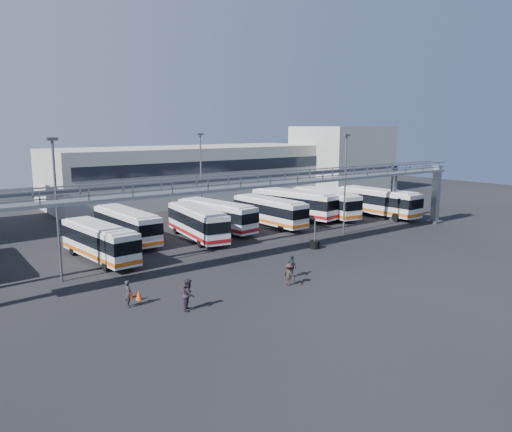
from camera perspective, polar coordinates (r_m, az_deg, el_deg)
ground at (r=39.30m, az=5.41°, el=-6.02°), size 140.00×140.00×0.00m
gantry at (r=42.60m, az=0.20°, el=2.86°), size 51.40×5.15×7.10m
warehouse at (r=76.06m, az=-7.29°, el=4.85°), size 42.00×14.00×8.00m
building_right at (r=87.43m, az=9.77°, el=6.45°), size 14.00×12.00×11.00m
light_pole_left at (r=37.39m, az=-21.84°, el=1.45°), size 0.70×0.35×10.21m
light_pole_mid at (r=51.45m, az=10.16°, el=4.21°), size 0.70×0.35×10.21m
light_pole_back at (r=58.13m, az=-6.32°, el=4.97°), size 0.70×0.35×10.21m
bus_2 at (r=43.03m, az=-17.47°, el=-2.70°), size 3.15×10.22×3.05m
bus_3 at (r=49.14m, az=-14.57°, el=-0.94°), size 2.64×10.40×3.14m
bus_4 at (r=49.20m, az=-6.73°, el=-0.65°), size 3.99×10.69×3.17m
bus_5 at (r=52.78m, az=-4.53°, el=0.11°), size 3.71×10.62×3.16m
bus_6 at (r=55.48m, az=1.56°, el=0.62°), size 2.59×10.36×3.13m
bus_7 at (r=59.96m, az=4.37°, el=1.47°), size 4.62×11.57×3.43m
bus_8 at (r=61.60m, az=7.92°, el=1.56°), size 3.98×11.09×3.29m
bus_9 at (r=63.31m, az=13.75°, el=1.64°), size 2.93×11.18×3.37m
pedestrian_a at (r=31.87m, az=-14.40°, el=-8.60°), size 0.50×0.67×1.69m
pedestrian_b at (r=30.67m, az=-7.68°, el=-8.88°), size 1.16×1.18×1.92m
pedestrian_c at (r=35.05m, az=3.82°, el=-6.66°), size 0.61×1.03×1.58m
pedestrian_d at (r=36.90m, az=4.12°, el=-5.77°), size 0.42×0.96×1.61m
cone_left at (r=33.14m, az=-13.25°, el=-8.78°), size 0.43×0.43×0.63m
cone_right at (r=33.62m, az=-14.26°, el=-8.44°), size 0.51×0.51×0.75m
tire_stack at (r=45.72m, az=6.72°, el=-3.16°), size 0.91×0.91×2.60m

